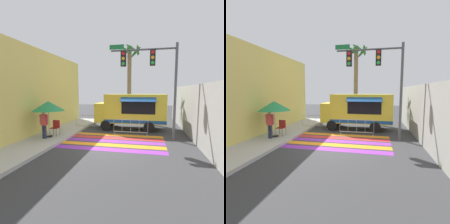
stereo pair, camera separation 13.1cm
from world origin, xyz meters
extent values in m
plane|color=#38383A|center=(0.00, 0.00, 0.00)|extent=(60.00, 60.00, 0.00)
cube|color=#B7B5AD|center=(-4.85, 0.00, 0.08)|extent=(4.40, 16.00, 0.17)
cube|color=#E5D166|center=(-5.05, 0.00, 2.88)|extent=(0.25, 16.00, 5.77)
cube|color=gray|center=(4.93, 3.00, 1.68)|extent=(0.20, 16.00, 3.36)
cube|color=purple|center=(0.00, -0.70, 0.00)|extent=(6.40, 0.56, 0.01)
cube|color=orange|center=(0.00, 0.06, 0.00)|extent=(6.40, 0.56, 0.01)
cube|color=purple|center=(0.00, 0.82, 0.00)|extent=(6.40, 0.56, 0.01)
cube|color=red|center=(0.00, 1.58, 0.00)|extent=(6.40, 0.56, 0.01)
cube|color=orange|center=(0.00, 2.34, 0.00)|extent=(6.40, 0.56, 0.01)
cube|color=yellow|center=(1.22, 4.60, 1.67)|extent=(4.55, 2.32, 2.17)
cube|color=yellow|center=(-1.06, 4.60, 1.32)|extent=(1.60, 2.14, 1.46)
cube|color=#1E232D|center=(-1.81, 4.60, 1.68)|extent=(0.06, 1.86, 0.56)
cube|color=black|center=(1.48, 3.43, 1.83)|extent=(2.41, 0.03, 0.98)
cube|color=#194C8C|center=(1.48, 3.22, 2.40)|extent=(2.51, 0.43, 0.31)
cube|color=#194C8C|center=(1.22, 3.44, 0.76)|extent=(4.55, 0.01, 0.24)
cylinder|color=black|center=(-0.92, 3.53, 0.40)|extent=(0.79, 0.22, 0.79)
cylinder|color=black|center=(-0.92, 5.67, 0.40)|extent=(0.79, 0.22, 0.79)
cylinder|color=black|center=(2.29, 3.53, 0.40)|extent=(0.79, 0.22, 0.79)
cylinder|color=black|center=(2.29, 5.67, 0.40)|extent=(0.79, 0.22, 0.79)
cylinder|color=#515456|center=(3.75, 1.83, 2.88)|extent=(0.16, 0.16, 5.77)
cylinder|color=#515456|center=(1.80, 1.83, 5.46)|extent=(3.89, 0.11, 0.11)
cube|color=black|center=(2.39, 1.80, 4.95)|extent=(0.32, 0.28, 0.90)
cylinder|color=red|center=(2.39, 1.66, 5.25)|extent=(0.20, 0.02, 0.20)
cylinder|color=#F2A519|center=(2.39, 1.66, 4.95)|extent=(0.20, 0.02, 0.20)
cylinder|color=green|center=(2.39, 1.66, 4.65)|extent=(0.20, 0.02, 0.20)
cube|color=black|center=(0.64, 1.80, 4.95)|extent=(0.32, 0.28, 0.90)
cylinder|color=red|center=(0.64, 1.66, 5.25)|extent=(0.20, 0.02, 0.20)
cylinder|color=#F2A519|center=(0.64, 1.66, 4.95)|extent=(0.20, 0.02, 0.20)
cylinder|color=green|center=(0.64, 1.66, 4.65)|extent=(0.20, 0.02, 0.20)
cube|color=#197238|center=(0.21, 1.81, 5.68)|extent=(0.90, 0.02, 0.28)
cylinder|color=black|center=(-3.76, 0.43, 0.20)|extent=(0.36, 0.36, 0.06)
cylinder|color=#B2B2B7|center=(-3.76, 0.43, 1.27)|extent=(0.04, 0.04, 2.21)
cone|color=#268C4C|center=(-3.76, 0.43, 2.09)|extent=(1.95, 1.95, 0.58)
cylinder|color=#4C4C51|center=(-3.81, 0.57, 0.41)|extent=(0.02, 0.02, 0.48)
cylinder|color=#4C4C51|center=(-3.37, 0.57, 0.41)|extent=(0.02, 0.02, 0.48)
cylinder|color=#4C4C51|center=(-3.81, 1.01, 0.41)|extent=(0.02, 0.02, 0.48)
cylinder|color=#4C4C51|center=(-3.37, 1.01, 0.41)|extent=(0.02, 0.02, 0.48)
cube|color=#B22626|center=(-3.59, 0.79, 0.66)|extent=(0.47, 0.47, 0.03)
cube|color=#B22626|center=(-3.59, 1.00, 0.90)|extent=(0.47, 0.03, 0.45)
cylinder|color=#2D3347|center=(-3.90, 0.01, 0.57)|extent=(0.13, 0.13, 0.80)
cylinder|color=#2D3347|center=(-3.75, 0.01, 0.57)|extent=(0.13, 0.13, 0.80)
cube|color=#CC3F3F|center=(-3.83, 0.01, 1.29)|extent=(0.34, 0.20, 0.65)
cylinder|color=#CC3F3F|center=(-4.05, 0.01, 1.32)|extent=(0.09, 0.09, 0.55)
cylinder|color=#CC3F3F|center=(-3.61, 0.01, 1.32)|extent=(0.09, 0.09, 0.55)
sphere|color=#9E7051|center=(-3.83, 0.01, 1.76)|extent=(0.22, 0.22, 0.22)
cylinder|color=#B7BABF|center=(1.04, 2.65, 1.03)|extent=(2.34, 0.04, 0.04)
cylinder|color=#B7BABF|center=(1.04, 2.65, 0.19)|extent=(2.34, 0.04, 0.04)
cylinder|color=#B7BABF|center=(-0.13, 2.65, 0.61)|extent=(0.02, 0.02, 0.84)
cylinder|color=#B7BABF|center=(0.45, 2.65, 0.61)|extent=(0.02, 0.02, 0.84)
cylinder|color=#B7BABF|center=(1.04, 2.65, 0.61)|extent=(0.02, 0.02, 0.84)
cylinder|color=#B7BABF|center=(1.62, 2.65, 0.61)|extent=(0.02, 0.02, 0.84)
cylinder|color=#B7BABF|center=(2.20, 2.65, 0.61)|extent=(0.02, 0.02, 0.84)
cube|color=#B7BABF|center=(-0.08, 2.65, 0.01)|extent=(0.06, 0.44, 0.03)
cube|color=#B7BABF|center=(2.15, 2.65, 0.01)|extent=(0.06, 0.44, 0.03)
cylinder|color=#B7BABF|center=(-2.51, 4.22, 1.03)|extent=(2.25, 0.04, 0.04)
cylinder|color=#B7BABF|center=(-2.51, 4.22, 0.19)|extent=(2.25, 0.04, 0.04)
cylinder|color=#B7BABF|center=(-3.63, 4.22, 0.61)|extent=(0.02, 0.02, 0.84)
cylinder|color=#B7BABF|center=(-3.07, 4.22, 0.61)|extent=(0.02, 0.02, 0.84)
cylinder|color=#B7BABF|center=(-2.51, 4.22, 0.61)|extent=(0.02, 0.02, 0.84)
cylinder|color=#B7BABF|center=(-1.95, 4.22, 0.61)|extent=(0.02, 0.02, 0.84)
cylinder|color=#B7BABF|center=(-1.38, 4.22, 0.61)|extent=(0.02, 0.02, 0.84)
cube|color=#B7BABF|center=(-3.58, 4.22, 0.01)|extent=(0.06, 0.44, 0.03)
cube|color=#B7BABF|center=(-1.43, 4.22, 0.01)|extent=(0.06, 0.44, 0.03)
cylinder|color=#7A664C|center=(0.26, 8.68, 3.52)|extent=(0.42, 0.42, 7.05)
sphere|color=#2D6B33|center=(0.26, 8.68, 7.20)|extent=(0.60, 0.60, 0.60)
ellipsoid|color=#2D6B33|center=(1.06, 8.69, 6.98)|extent=(0.27, 1.57, 0.88)
ellipsoid|color=#2D6B33|center=(0.81, 9.27, 6.94)|extent=(1.27, 1.20, 1.02)
ellipsoid|color=#2D6B33|center=(0.03, 9.27, 7.02)|extent=(1.28, 0.68, 0.61)
ellipsoid|color=#2D6B33|center=(-0.34, 8.90, 6.96)|extent=(0.67, 1.26, 0.79)
ellipsoid|color=#2D6B33|center=(-0.45, 8.30, 7.00)|extent=(0.96, 1.52, 0.79)
ellipsoid|color=#2D6B33|center=(0.01, 8.11, 6.93)|extent=(1.19, 0.70, 0.84)
ellipsoid|color=#2D6B33|center=(0.66, 8.00, 6.96)|extent=(1.43, 0.98, 0.94)
camera|label=1|loc=(2.19, -9.13, 2.94)|focal=28.00mm
camera|label=2|loc=(2.32, -9.10, 2.94)|focal=28.00mm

